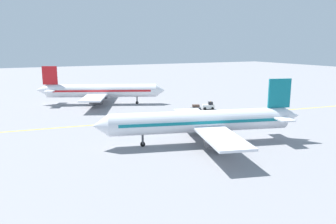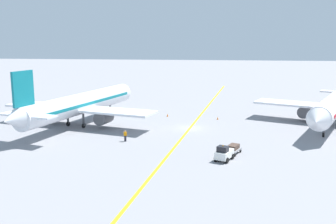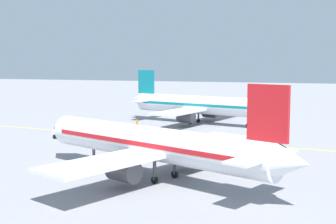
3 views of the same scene
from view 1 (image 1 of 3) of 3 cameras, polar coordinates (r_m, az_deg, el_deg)
name	(u,v)px [view 1 (image 1 of 3)]	position (r m, az deg, el deg)	size (l,w,h in m)	color
ground_plane	(156,120)	(72.00, -2.06, -1.42)	(400.00, 400.00, 0.00)	gray
apron_yellow_centreline	(156,120)	(72.00, -2.06, -1.42)	(0.40, 120.00, 0.01)	yellow
airplane_at_gate	(203,122)	(54.62, 6.05, -1.69)	(28.38, 35.00, 10.60)	silver
airplane_adjacent_stand	(101,91)	(92.73, -11.67, 3.60)	(27.76, 33.77, 10.60)	white
baggage_tug_white	(209,106)	(84.55, 7.09, 1.07)	(2.65, 3.35, 2.11)	white
baggage_cart_trailing	(196,107)	(84.06, 4.87, 0.95)	(2.30, 2.94, 1.24)	gray
ground_crew_worker	(216,120)	(68.78, 8.39, -1.38)	(0.54, 0.35, 1.68)	#23232D
traffic_cone_near_nose	(122,129)	(64.12, -7.95, -2.90)	(0.32, 0.32, 0.55)	orange
traffic_cone_mid_apron	(116,118)	(73.64, -9.00, -1.05)	(0.32, 0.32, 0.55)	orange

